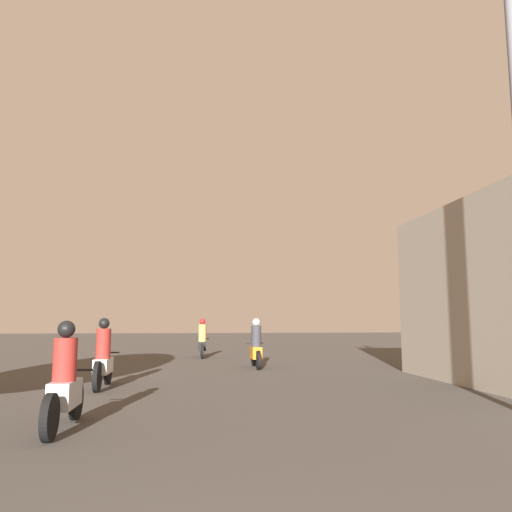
% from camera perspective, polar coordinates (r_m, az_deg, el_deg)
% --- Properties ---
extents(motorcycle_silver, '(0.60, 2.01, 1.50)m').
position_cam_1_polar(motorcycle_silver, '(7.66, -21.01, -13.64)').
color(motorcycle_silver, black).
rests_on(motorcycle_silver, ground_plane).
extents(motorcycle_white, '(0.60, 2.00, 1.56)m').
position_cam_1_polar(motorcycle_white, '(11.94, -17.06, -11.31)').
color(motorcycle_white, black).
rests_on(motorcycle_white, ground_plane).
extents(motorcycle_orange, '(0.60, 1.86, 1.57)m').
position_cam_1_polar(motorcycle_orange, '(16.28, -0.00, -10.48)').
color(motorcycle_orange, black).
rests_on(motorcycle_orange, ground_plane).
extents(motorcycle_black, '(0.60, 1.98, 1.58)m').
position_cam_1_polar(motorcycle_black, '(20.88, -6.17, -9.73)').
color(motorcycle_black, black).
rests_on(motorcycle_black, ground_plane).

